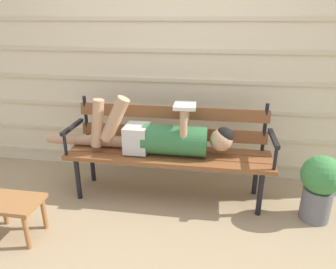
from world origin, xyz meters
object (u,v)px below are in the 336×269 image
at_px(footstool, 12,207).
at_px(reclining_person, 159,137).
at_px(park_bench, 169,145).
at_px(potted_plant, 320,185).

bearing_deg(footstool, reclining_person, 36.77).
distance_m(park_bench, potted_plant, 1.26).
relative_size(reclining_person, potted_plant, 3.05).
distance_m(footstool, potted_plant, 2.35).
height_order(park_bench, footstool, park_bench).
distance_m(reclining_person, potted_plant, 1.34).
bearing_deg(park_bench, reclining_person, -138.04).
bearing_deg(park_bench, footstool, -142.84).
xyz_separation_m(park_bench, potted_plant, (1.23, -0.21, -0.16)).
height_order(park_bench, potted_plant, park_bench).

